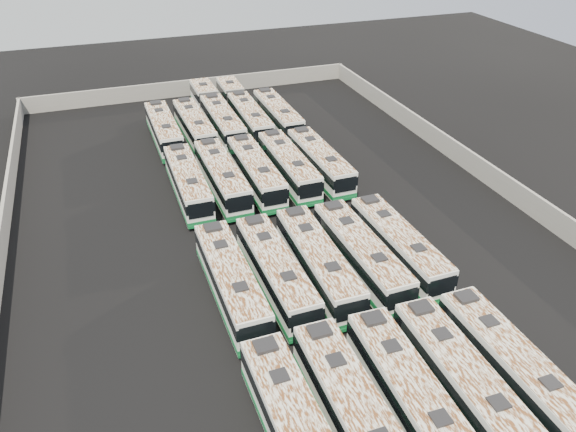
% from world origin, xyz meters
% --- Properties ---
extents(ground, '(140.00, 140.00, 0.00)m').
position_xyz_m(ground, '(0.00, 0.00, 0.00)').
color(ground, black).
rests_on(ground, ground).
extents(perimeter_wall, '(45.20, 73.20, 2.20)m').
position_xyz_m(perimeter_wall, '(0.00, 0.00, 1.10)').
color(perimeter_wall, gray).
rests_on(perimeter_wall, ground).
extents(bus_front_far_left, '(2.75, 12.13, 3.41)m').
position_xyz_m(bus_front_far_left, '(-6.30, -22.08, 1.74)').
color(bus_front_far_left, silver).
rests_on(bus_front_far_left, ground).
extents(bus_front_left, '(2.62, 12.33, 3.47)m').
position_xyz_m(bus_front_left, '(-3.00, -22.14, 1.78)').
color(bus_front_left, silver).
rests_on(bus_front_left, ground).
extents(bus_front_center, '(2.86, 12.19, 3.42)m').
position_xyz_m(bus_front_center, '(0.44, -22.14, 1.75)').
color(bus_front_center, silver).
rests_on(bus_front_center, ground).
extents(bus_front_right, '(2.75, 12.27, 3.45)m').
position_xyz_m(bus_front_right, '(3.76, -22.31, 1.76)').
color(bus_front_right, silver).
rests_on(bus_front_right, ground).
extents(bus_front_far_right, '(2.64, 11.96, 3.36)m').
position_xyz_m(bus_front_far_right, '(7.23, -22.17, 1.72)').
color(bus_front_far_right, silver).
rests_on(bus_front_far_right, ground).
extents(bus_midfront_far_left, '(2.67, 12.16, 3.42)m').
position_xyz_m(bus_midfront_far_left, '(-6.30, -8.65, 1.75)').
color(bus_midfront_far_left, silver).
rests_on(bus_midfront_far_left, ground).
extents(bus_midfront_left, '(2.74, 12.03, 3.38)m').
position_xyz_m(bus_midfront_left, '(-2.92, -8.60, 1.73)').
color(bus_midfront_left, silver).
rests_on(bus_midfront_left, ground).
extents(bus_midfront_center, '(2.75, 12.26, 3.45)m').
position_xyz_m(bus_midfront_center, '(0.38, -8.66, 1.76)').
color(bus_midfront_center, silver).
rests_on(bus_midfront_center, ground).
extents(bus_midfront_right, '(2.83, 12.21, 3.43)m').
position_xyz_m(bus_midfront_right, '(3.86, -8.77, 1.75)').
color(bus_midfront_right, silver).
rests_on(bus_midfront_right, ground).
extents(bus_midfront_far_right, '(2.77, 11.88, 3.33)m').
position_xyz_m(bus_midfront_far_right, '(7.21, -8.61, 1.70)').
color(bus_midfront_far_right, silver).
rests_on(bus_midfront_far_right, ground).
extents(bus_midback_far_left, '(2.57, 11.93, 3.36)m').
position_xyz_m(bus_midback_far_left, '(-6.31, 7.27, 1.72)').
color(bus_midback_far_left, silver).
rests_on(bus_midback_far_left, ground).
extents(bus_midback_left, '(2.79, 12.24, 3.44)m').
position_xyz_m(bus_midback_left, '(-3.01, 7.28, 1.76)').
color(bus_midback_left, silver).
rests_on(bus_midback_left, ground).
extents(bus_midback_center, '(2.56, 12.08, 3.40)m').
position_xyz_m(bus_midback_center, '(0.36, 7.22, 1.74)').
color(bus_midback_center, silver).
rests_on(bus_midback_center, ground).
extents(bus_midback_right, '(2.59, 12.06, 3.40)m').
position_xyz_m(bus_midback_right, '(3.81, 7.39, 1.74)').
color(bus_midback_right, silver).
rests_on(bus_midback_right, ground).
extents(bus_midback_far_right, '(2.76, 11.93, 3.35)m').
position_xyz_m(bus_midback_far_right, '(7.14, 7.29, 1.71)').
color(bus_midback_far_right, silver).
rests_on(bus_midback_far_right, ground).
extents(bus_back_far_left, '(2.58, 11.91, 3.35)m').
position_xyz_m(bus_back_far_left, '(-6.42, 20.83, 1.71)').
color(bus_back_far_left, silver).
rests_on(bus_back_far_left, ground).
extents(bus_back_left, '(2.81, 11.95, 3.35)m').
position_xyz_m(bus_back_left, '(-2.92, 20.68, 1.71)').
color(bus_back_left, silver).
rests_on(bus_back_left, ground).
extents(bus_back_center, '(2.62, 18.93, 3.43)m').
position_xyz_m(bus_back_center, '(0.38, 23.94, 1.75)').
color(bus_back_center, silver).
rests_on(bus_back_center, ground).
extents(bus_back_right, '(2.80, 18.55, 3.36)m').
position_xyz_m(bus_back_right, '(3.79, 23.96, 1.71)').
color(bus_back_right, silver).
rests_on(bus_back_right, ground).
extents(bus_back_far_right, '(2.54, 11.95, 3.37)m').
position_xyz_m(bus_back_far_right, '(7.21, 20.73, 1.72)').
color(bus_back_far_right, silver).
rests_on(bus_back_far_right, ground).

